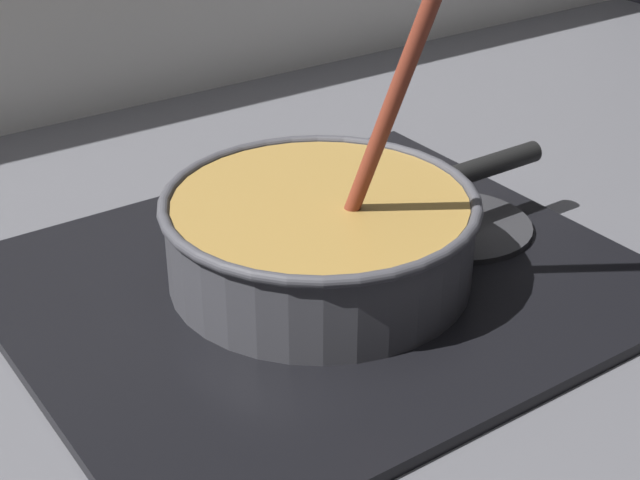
{
  "coord_description": "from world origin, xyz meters",
  "views": [
    {
      "loc": [
        -0.3,
        -0.38,
        0.47
      ],
      "look_at": [
        0.14,
        0.25,
        0.05
      ],
      "focal_mm": 53.95,
      "sensor_mm": 36.0,
      "label": 1
    }
  ],
  "objects": [
    {
      "name": "hob_plate",
      "position": [
        0.14,
        0.25,
        0.01
      ],
      "size": [
        0.56,
        0.48,
        0.01
      ],
      "primitive_type": "cube",
      "color": "black",
      "rests_on": "ground"
    },
    {
      "name": "burner_ring",
      "position": [
        0.14,
        0.25,
        0.02
      ],
      "size": [
        0.18,
        0.18,
        0.01
      ],
      "primitive_type": "torus",
      "color": "#592D0C",
      "rests_on": "hob_plate"
    },
    {
      "name": "spare_burner",
      "position": [
        0.31,
        0.25,
        0.01
      ],
      "size": [
        0.15,
        0.15,
        0.01
      ],
      "primitive_type": "cylinder",
      "color": "#262628",
      "rests_on": "hob_plate"
    },
    {
      "name": "cooking_pan",
      "position": [
        0.14,
        0.24,
        0.06
      ],
      "size": [
        0.42,
        0.29,
        0.34
      ],
      "color": "#38383D",
      "rests_on": "hob_plate"
    }
  ]
}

